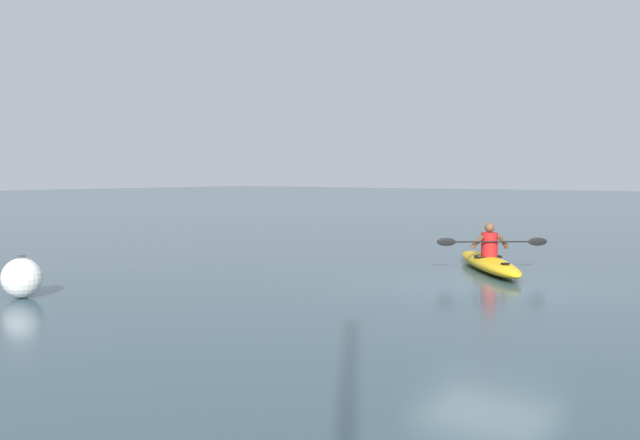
% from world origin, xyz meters
% --- Properties ---
extents(ground_plane, '(160.00, 160.00, 0.00)m').
position_xyz_m(ground_plane, '(0.00, 0.00, 0.00)').
color(ground_plane, '#334C56').
extents(kayak, '(3.22, 3.80, 0.31)m').
position_xyz_m(kayak, '(0.91, -1.99, 0.16)').
color(kayak, '#EAB214').
rests_on(kayak, ground).
extents(kayaker, '(1.84, 1.48, 0.72)m').
position_xyz_m(kayaker, '(0.87, -1.94, 0.61)').
color(kayaker, red).
rests_on(kayaker, kayak).
extents(mooring_buoy_white_far, '(0.67, 0.67, 0.71)m').
position_xyz_m(mooring_buoy_white_far, '(5.56, 6.03, 0.33)').
color(mooring_buoy_white_far, silver).
rests_on(mooring_buoy_white_far, ground).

